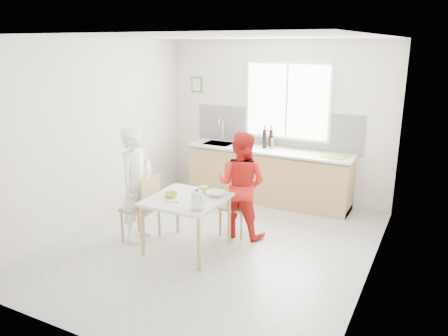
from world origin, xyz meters
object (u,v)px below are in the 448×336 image
at_px(dining_table, 187,204).
at_px(bowl_green, 171,195).
at_px(chair_left, 144,205).
at_px(person_white, 137,185).
at_px(wine_bottle_a, 264,139).
at_px(chair_far, 238,202).
at_px(milk_jug, 197,199).
at_px(person_red, 241,185).
at_px(wine_bottle_b, 271,138).
at_px(bowl_white, 216,194).

height_order(dining_table, bowl_green, bowl_green).
height_order(chair_left, person_white, person_white).
distance_m(bowl_green, wine_bottle_a, 2.37).
distance_m(chair_far, milk_jug, 1.16).
distance_m(chair_left, person_white, 0.30).
bearing_deg(chair_left, person_red, 123.73).
bearing_deg(dining_table, person_red, 60.46).
distance_m(chair_left, milk_jug, 1.10).
relative_size(chair_far, milk_jug, 3.49).
bearing_deg(wine_bottle_a, wine_bottle_b, 68.80).
distance_m(milk_jug, wine_bottle_b, 2.70).
bearing_deg(bowl_white, dining_table, -139.48).
bearing_deg(person_red, wine_bottle_b, -83.05).
distance_m(wine_bottle_a, wine_bottle_b, 0.16).
height_order(chair_far, bowl_green, chair_far).
distance_m(chair_far, wine_bottle_b, 1.72).
bearing_deg(chair_left, bowl_white, 104.30).
xyz_separation_m(person_white, wine_bottle_b, (0.99, 2.42, 0.28)).
xyz_separation_m(dining_table, bowl_green, (-0.20, -0.05, 0.10)).
xyz_separation_m(person_red, milk_jug, (-0.10, -1.03, 0.10)).
relative_size(dining_table, wine_bottle_a, 2.96).
bearing_deg(wine_bottle_b, person_white, -112.14).
distance_m(bowl_white, wine_bottle_b, 2.18).
relative_size(bowl_white, milk_jug, 1.00).
bearing_deg(dining_table, bowl_white, 40.52).
height_order(chair_left, person_red, person_red).
distance_m(person_red, bowl_white, 0.51).
relative_size(person_white, wine_bottle_b, 5.24).
bearing_deg(milk_jug, person_white, 165.82).
distance_m(person_red, bowl_green, 1.02).
distance_m(bowl_green, bowl_white, 0.58).
relative_size(person_white, bowl_white, 6.66).
height_order(chair_left, wine_bottle_a, wine_bottle_a).
bearing_deg(person_white, milk_jug, -104.18).
xyz_separation_m(dining_table, bowl_white, (0.30, 0.25, 0.10)).
xyz_separation_m(wine_bottle_a, wine_bottle_b, (0.06, 0.15, -0.01)).
xyz_separation_m(person_white, person_red, (1.21, 0.76, -0.04)).
bearing_deg(bowl_green, milk_jug, -23.00).
relative_size(chair_left, wine_bottle_a, 2.86).
relative_size(chair_far, bowl_white, 3.50).
bearing_deg(bowl_green, dining_table, 14.76).
height_order(milk_jug, wine_bottle_a, wine_bottle_a).
height_order(person_red, wine_bottle_a, person_red).
bearing_deg(chair_far, dining_table, -113.31).
distance_m(person_white, bowl_green, 0.59).
relative_size(chair_left, bowl_green, 5.25).
bearing_deg(person_white, chair_left, -90.00).
distance_m(person_white, wine_bottle_a, 2.47).
bearing_deg(milk_jug, bowl_white, 92.55).
distance_m(chair_left, chair_far, 1.31).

